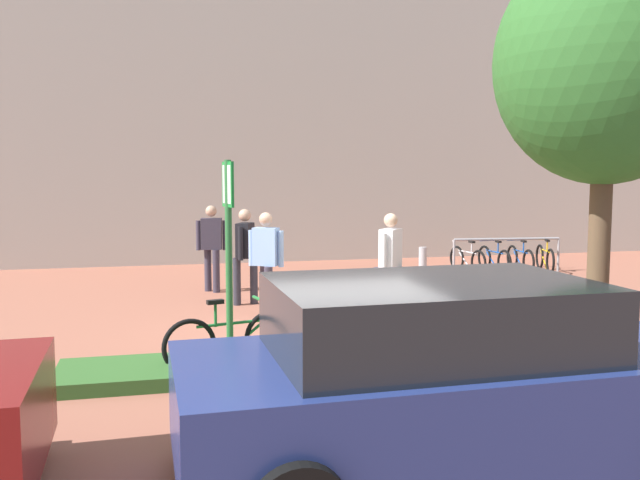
{
  "coord_description": "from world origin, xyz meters",
  "views": [
    {
      "loc": [
        -2.73,
        -9.61,
        2.36
      ],
      "look_at": [
        -0.21,
        1.12,
        1.27
      ],
      "focal_mm": 38.21,
      "sensor_mm": 36.0,
      "label": 1
    }
  ],
  "objects_px": {
    "parking_sign_post": "(229,236)",
    "person_shirt_white": "(390,259)",
    "person_suited_navy": "(245,250)",
    "bollard_steel": "(423,270)",
    "bike_rack_cluster": "(507,258)",
    "person_suited_dark": "(212,243)",
    "tree_sidewalk": "(606,64)",
    "person_shirt_blue": "(266,257)",
    "bike_at_sign": "(231,340)",
    "car_navy_sedan": "(449,380)"
  },
  "relations": [
    {
      "from": "bike_at_sign",
      "to": "bollard_steel",
      "type": "distance_m",
      "value": 6.16
    },
    {
      "from": "parking_sign_post",
      "to": "person_shirt_white",
      "type": "bearing_deg",
      "value": 40.56
    },
    {
      "from": "tree_sidewalk",
      "to": "person_shirt_white",
      "type": "xyz_separation_m",
      "value": [
        -2.0,
        2.5,
        -2.76
      ]
    },
    {
      "from": "parking_sign_post",
      "to": "bike_at_sign",
      "type": "bearing_deg",
      "value": 82.73
    },
    {
      "from": "tree_sidewalk",
      "to": "bollard_steel",
      "type": "xyz_separation_m",
      "value": [
        -0.52,
        4.8,
        -3.29
      ]
    },
    {
      "from": "person_suited_navy",
      "to": "bollard_steel",
      "type": "bearing_deg",
      "value": 7.59
    },
    {
      "from": "bike_at_sign",
      "to": "car_navy_sedan",
      "type": "xyz_separation_m",
      "value": [
        1.36,
        -3.31,
        0.41
      ]
    },
    {
      "from": "person_shirt_blue",
      "to": "tree_sidewalk",
      "type": "bearing_deg",
      "value": -39.5
    },
    {
      "from": "parking_sign_post",
      "to": "bollard_steel",
      "type": "bearing_deg",
      "value": 47.65
    },
    {
      "from": "tree_sidewalk",
      "to": "bike_rack_cluster",
      "type": "distance_m",
      "value": 8.0
    },
    {
      "from": "person_shirt_blue",
      "to": "person_shirt_white",
      "type": "bearing_deg",
      "value": -20.52
    },
    {
      "from": "person_shirt_white",
      "to": "person_suited_navy",
      "type": "distance_m",
      "value": 2.78
    },
    {
      "from": "tree_sidewalk",
      "to": "bollard_steel",
      "type": "height_order",
      "value": "tree_sidewalk"
    },
    {
      "from": "bike_rack_cluster",
      "to": "person_suited_dark",
      "type": "xyz_separation_m",
      "value": [
        -7.01,
        -1.04,
        0.64
      ]
    },
    {
      "from": "bike_at_sign",
      "to": "person_shirt_blue",
      "type": "xyz_separation_m",
      "value": [
        0.88,
        2.87,
        0.63
      ]
    },
    {
      "from": "person_suited_dark",
      "to": "person_shirt_white",
      "type": "xyz_separation_m",
      "value": [
        2.59,
        -3.29,
        0.0
      ]
    },
    {
      "from": "bollard_steel",
      "to": "person_suited_navy",
      "type": "distance_m",
      "value": 3.65
    },
    {
      "from": "tree_sidewalk",
      "to": "bike_at_sign",
      "type": "bearing_deg",
      "value": 175.89
    },
    {
      "from": "parking_sign_post",
      "to": "person_shirt_white",
      "type": "xyz_separation_m",
      "value": [
        2.81,
        2.4,
        -0.65
      ]
    },
    {
      "from": "person_suited_navy",
      "to": "bike_at_sign",
      "type": "bearing_deg",
      "value": -99.54
    },
    {
      "from": "bike_at_sign",
      "to": "car_navy_sedan",
      "type": "height_order",
      "value": "car_navy_sedan"
    },
    {
      "from": "person_shirt_white",
      "to": "person_suited_dark",
      "type": "bearing_deg",
      "value": 128.25
    },
    {
      "from": "bollard_steel",
      "to": "person_suited_navy",
      "type": "relative_size",
      "value": 0.52
    },
    {
      "from": "person_suited_dark",
      "to": "person_shirt_blue",
      "type": "distance_m",
      "value": 2.67
    },
    {
      "from": "bollard_steel",
      "to": "person_suited_dark",
      "type": "distance_m",
      "value": 4.22
    },
    {
      "from": "person_shirt_white",
      "to": "car_navy_sedan",
      "type": "distance_m",
      "value": 5.65
    },
    {
      "from": "bike_at_sign",
      "to": "person_suited_dark",
      "type": "distance_m",
      "value": 5.49
    },
    {
      "from": "parking_sign_post",
      "to": "person_shirt_blue",
      "type": "distance_m",
      "value": 3.31
    },
    {
      "from": "parking_sign_post",
      "to": "person_suited_navy",
      "type": "bearing_deg",
      "value": 80.59
    },
    {
      "from": "person_shirt_blue",
      "to": "person_shirt_white",
      "type": "relative_size",
      "value": 1.0
    },
    {
      "from": "bike_at_sign",
      "to": "person_shirt_blue",
      "type": "relative_size",
      "value": 0.96
    },
    {
      "from": "tree_sidewalk",
      "to": "parking_sign_post",
      "type": "bearing_deg",
      "value": 178.83
    },
    {
      "from": "person_shirt_blue",
      "to": "bike_at_sign",
      "type": "bearing_deg",
      "value": -107.01
    },
    {
      "from": "bike_rack_cluster",
      "to": "person_shirt_blue",
      "type": "relative_size",
      "value": 1.54
    },
    {
      "from": "bollard_steel",
      "to": "person_shirt_blue",
      "type": "height_order",
      "value": "person_shirt_blue"
    },
    {
      "from": "bike_at_sign",
      "to": "bike_rack_cluster",
      "type": "height_order",
      "value": "bike_at_sign"
    },
    {
      "from": "bollard_steel",
      "to": "person_shirt_white",
      "type": "relative_size",
      "value": 0.52
    },
    {
      "from": "tree_sidewalk",
      "to": "person_shirt_blue",
      "type": "height_order",
      "value": "tree_sidewalk"
    },
    {
      "from": "parking_sign_post",
      "to": "person_shirt_white",
      "type": "distance_m",
      "value": 3.75
    },
    {
      "from": "tree_sidewalk",
      "to": "person_shirt_white",
      "type": "distance_m",
      "value": 4.22
    },
    {
      "from": "bike_at_sign",
      "to": "car_navy_sedan",
      "type": "distance_m",
      "value": 3.6
    },
    {
      "from": "bike_at_sign",
      "to": "bike_rack_cluster",
      "type": "bearing_deg",
      "value": 42.03
    },
    {
      "from": "tree_sidewalk",
      "to": "person_suited_navy",
      "type": "xyz_separation_m",
      "value": [
        -4.1,
        4.32,
        -2.76
      ]
    },
    {
      "from": "bollard_steel",
      "to": "person_suited_dark",
      "type": "xyz_separation_m",
      "value": [
        -4.07,
        0.99,
        0.53
      ]
    },
    {
      "from": "tree_sidewalk",
      "to": "person_shirt_white",
      "type": "height_order",
      "value": "tree_sidewalk"
    },
    {
      "from": "bike_at_sign",
      "to": "person_shirt_blue",
      "type": "height_order",
      "value": "person_shirt_blue"
    },
    {
      "from": "tree_sidewalk",
      "to": "person_shirt_blue",
      "type": "distance_m",
      "value": 5.75
    },
    {
      "from": "person_shirt_blue",
      "to": "car_navy_sedan",
      "type": "relative_size",
      "value": 0.4
    },
    {
      "from": "tree_sidewalk",
      "to": "bollard_steel",
      "type": "distance_m",
      "value": 5.84
    },
    {
      "from": "person_shirt_blue",
      "to": "person_suited_navy",
      "type": "xyz_separation_m",
      "value": [
        -0.21,
        1.11,
        0.0
      ]
    }
  ]
}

